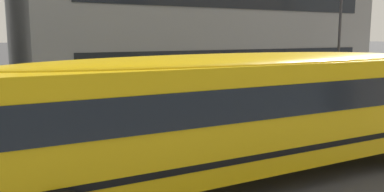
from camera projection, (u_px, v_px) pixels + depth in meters
name	position (u px, v px, depth m)	size (l,w,h in m)	color
ground_plane	(246.00, 155.00, 10.67)	(400.00, 400.00, 0.00)	#424244
sidewalk_far	(143.00, 111.00, 16.96)	(120.00, 3.00, 0.01)	gray
lane_centreline	(246.00, 155.00, 10.67)	(110.00, 0.16, 0.01)	silver
school_bus	(233.00, 107.00, 8.47)	(12.63, 3.14, 2.81)	yellow
street_lamp	(341.00, 14.00, 21.06)	(0.44, 0.44, 6.80)	#38383D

